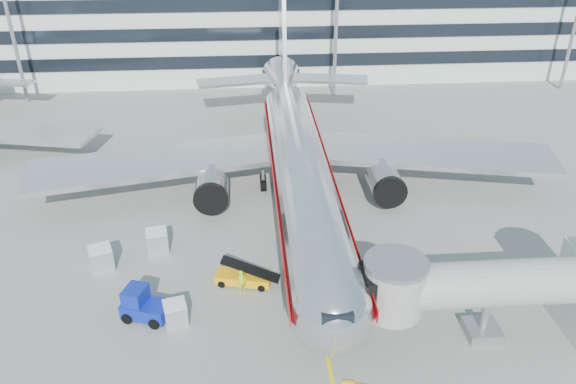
{
  "coord_description": "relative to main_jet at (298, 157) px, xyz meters",
  "views": [
    {
      "loc": [
        -4.52,
        -35.32,
        26.14
      ],
      "look_at": [
        -1.39,
        5.49,
        4.0
      ],
      "focal_mm": 35.0,
      "sensor_mm": 36.0,
      "label": 1
    }
  ],
  "objects": [
    {
      "name": "cargo_container_front",
      "position": [
        -9.89,
        -16.99,
        -3.43
      ],
      "size": [
        1.82,
        1.82,
        1.59
      ],
      "color": "silver",
      "rests_on": "ground"
    },
    {
      "name": "lead_in_line",
      "position": [
        0.0,
        -1.72,
        -4.23
      ],
      "size": [
        0.25,
        70.0,
        0.01
      ],
      "primitive_type": "cube",
      "color": "yellow",
      "rests_on": "ground"
    },
    {
      "name": "main_jet",
      "position": [
        0.0,
        0.0,
        0.0
      ],
      "size": [
        50.95,
        48.7,
        16.06
      ],
      "color": "silver",
      "rests_on": "ground"
    },
    {
      "name": "jet_bridge",
      "position": [
        12.18,
        -19.72,
        -0.36
      ],
      "size": [
        17.8,
        4.5,
        7.0
      ],
      "color": "silver",
      "rests_on": "ground"
    },
    {
      "name": "ground",
      "position": [
        0.0,
        -11.72,
        -4.23
      ],
      "size": [
        180.0,
        180.0,
        0.0
      ],
      "primitive_type": "plane",
      "color": "gray",
      "rests_on": "ground"
    },
    {
      "name": "belt_loader",
      "position": [
        -5.26,
        -13.04,
        -3.64
      ],
      "size": [
        4.49,
        2.45,
        2.09
      ],
      "color": "#F8A30A",
      "rests_on": "ground"
    },
    {
      "name": "ramp_worker",
      "position": [
        -5.36,
        -14.08,
        -3.29
      ],
      "size": [
        0.82,
        0.78,
        1.89
      ],
      "primitive_type": "imported",
      "rotation": [
        0.0,
        0.0,
        0.66
      ],
      "color": "#AFE217",
      "rests_on": "ground"
    },
    {
      "name": "cargo_container_left",
      "position": [
        -16.26,
        -10.18,
        -3.32
      ],
      "size": [
        2.18,
        2.18,
        1.81
      ],
      "color": "silver",
      "rests_on": "ground"
    },
    {
      "name": "baggage_tug",
      "position": [
        -12.14,
        -16.27,
        -3.2
      ],
      "size": [
        3.58,
        2.86,
        2.37
      ],
      "color": "#0D2094",
      "rests_on": "ground"
    },
    {
      "name": "terminal",
      "position": [
        0.0,
        46.23,
        3.57
      ],
      "size": [
        150.0,
        24.25,
        15.6
      ],
      "color": "silver",
      "rests_on": "ground"
    },
    {
      "name": "cargo_container_right",
      "position": [
        -12.23,
        -8.01,
        -3.34
      ],
      "size": [
        1.95,
        1.95,
        1.78
      ],
      "color": "silver",
      "rests_on": "ground"
    }
  ]
}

